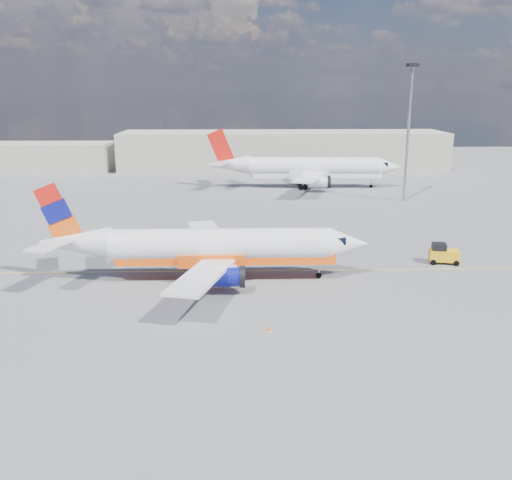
{
  "coord_description": "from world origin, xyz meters",
  "views": [
    {
      "loc": [
        -4.38,
        -50.21,
        17.49
      ],
      "look_at": [
        -2.92,
        1.62,
        3.5
      ],
      "focal_mm": 40.0,
      "sensor_mm": 36.0,
      "label": 1
    }
  ],
  "objects_px": {
    "second_jet": "(308,168)",
    "gse_tug": "(443,254)",
    "main_jet": "(211,247)",
    "traffic_cone": "(269,328)"
  },
  "relations": [
    {
      "from": "main_jet",
      "to": "gse_tug",
      "type": "relative_size",
      "value": 9.67
    },
    {
      "from": "main_jet",
      "to": "second_jet",
      "type": "bearing_deg",
      "value": 73.22
    },
    {
      "from": "second_jet",
      "to": "traffic_cone",
      "type": "relative_size",
      "value": 61.88
    },
    {
      "from": "second_jet",
      "to": "gse_tug",
      "type": "height_order",
      "value": "second_jet"
    },
    {
      "from": "second_jet",
      "to": "gse_tug",
      "type": "distance_m",
      "value": 46.29
    },
    {
      "from": "main_jet",
      "to": "second_jet",
      "type": "height_order",
      "value": "second_jet"
    },
    {
      "from": "main_jet",
      "to": "second_jet",
      "type": "xyz_separation_m",
      "value": [
        14.8,
        49.71,
        0.37
      ]
    },
    {
      "from": "main_jet",
      "to": "gse_tug",
      "type": "height_order",
      "value": "main_jet"
    },
    {
      "from": "main_jet",
      "to": "traffic_cone",
      "type": "xyz_separation_m",
      "value": [
        4.81,
        -12.07,
        -2.83
      ]
    },
    {
      "from": "main_jet",
      "to": "traffic_cone",
      "type": "relative_size",
      "value": 55.13
    }
  ]
}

